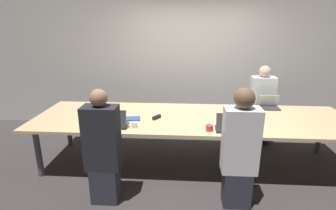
{
  "coord_description": "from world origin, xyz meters",
  "views": [
    {
      "loc": [
        -0.11,
        -3.66,
        2.09
      ],
      "look_at": [
        -0.36,
        0.1,
        0.91
      ],
      "focal_mm": 28.0,
      "sensor_mm": 36.0,
      "label": 1
    }
  ],
  "objects": [
    {
      "name": "curtain_wall",
      "position": [
        0.0,
        1.67,
        1.4
      ],
      "size": [
        12.0,
        0.06,
        2.8
      ],
      "color": "beige",
      "rests_on": "ground_plane"
    },
    {
      "name": "person_far_right",
      "position": [
        1.24,
        0.85,
        0.68
      ],
      "size": [
        0.4,
        0.24,
        1.41
      ],
      "color": "#2D2D38",
      "rests_on": "ground_plane"
    },
    {
      "name": "bottle_near_midright",
      "position": [
        0.78,
        -0.39,
        0.88
      ],
      "size": [
        0.08,
        0.08,
        0.26
      ],
      "color": "black",
      "rests_on": "conference_table"
    },
    {
      "name": "laptop_near_left",
      "position": [
        -1.03,
        -0.46,
        0.83
      ],
      "size": [
        0.32,
        0.25,
        0.25
      ],
      "rotation": [
        0.0,
        0.0,
        3.14
      ],
      "color": "#333338",
      "rests_on": "conference_table"
    },
    {
      "name": "ground_plane",
      "position": [
        0.0,
        0.0,
        0.0
      ],
      "size": [
        24.0,
        24.0,
        0.0
      ],
      "primitive_type": "plane",
      "color": "#383333"
    },
    {
      "name": "conference_table",
      "position": [
        0.0,
        0.0,
        0.72
      ],
      "size": [
        4.64,
        1.34,
        0.76
      ],
      "color": "#D6B77F",
      "rests_on": "ground_plane"
    },
    {
      "name": "person_near_midright",
      "position": [
        0.53,
        -0.93,
        0.71
      ],
      "size": [
        0.4,
        0.24,
        1.44
      ],
      "rotation": [
        0.0,
        0.0,
        3.14
      ],
      "color": "#2D2D38",
      "rests_on": "ground_plane"
    },
    {
      "name": "person_near_left",
      "position": [
        -1.05,
        -0.96,
        0.68
      ],
      "size": [
        0.4,
        0.24,
        1.41
      ],
      "rotation": [
        0.0,
        0.0,
        3.14
      ],
      "color": "#2D2D38",
      "rests_on": "ground_plane"
    },
    {
      "name": "cup_near_left",
      "position": [
        -0.77,
        -0.46,
        0.8
      ],
      "size": [
        0.08,
        0.08,
        0.08
      ],
      "color": "white",
      "rests_on": "conference_table"
    },
    {
      "name": "laptop_far_right",
      "position": [
        1.26,
        0.52,
        0.83
      ],
      "size": [
        0.33,
        0.22,
        0.22
      ],
      "color": "#333338",
      "rests_on": "conference_table"
    },
    {
      "name": "laptop_near_midright",
      "position": [
        0.47,
        -0.49,
        0.83
      ],
      "size": [
        0.35,
        0.25,
        0.25
      ],
      "rotation": [
        0.0,
        0.0,
        3.14
      ],
      "color": "#333338",
      "rests_on": "conference_table"
    },
    {
      "name": "cup_near_midright",
      "position": [
        0.22,
        -0.5,
        0.8
      ],
      "size": [
        0.09,
        0.09,
        0.08
      ],
      "color": "red",
      "rests_on": "conference_table"
    },
    {
      "name": "notebook",
      "position": [
        -0.86,
        -0.15,
        0.77
      ],
      "size": [
        0.24,
        0.19,
        0.02
      ],
      "rotation": [
        0.0,
        0.0,
        0.15
      ],
      "color": "#2D4C8C",
      "rests_on": "conference_table"
    },
    {
      "name": "stapler",
      "position": [
        -0.51,
        -0.11,
        0.79
      ],
      "size": [
        0.12,
        0.15,
        0.05
      ],
      "rotation": [
        0.0,
        0.0,
        -0.59
      ],
      "color": "black",
      "rests_on": "conference_table"
    }
  ]
}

